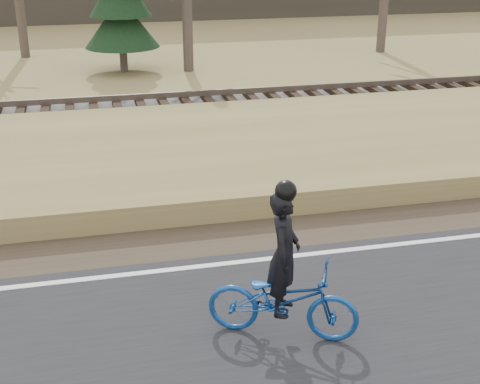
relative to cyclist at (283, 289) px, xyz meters
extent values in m
cube|color=#95814B|center=(5.22, 6.00, -0.49)|extent=(120.00, 5.00, 0.44)
cube|color=slate|center=(5.22, 9.80, -0.49)|extent=(120.00, 3.00, 0.45)
cube|color=black|center=(5.22, 9.80, -0.19)|extent=(120.00, 2.40, 0.14)
cube|color=brown|center=(5.22, 9.08, -0.05)|extent=(120.00, 0.07, 0.15)
cube|color=brown|center=(5.22, 10.52, -0.05)|extent=(120.00, 0.07, 0.15)
imported|color=navy|center=(0.00, 0.00, -0.15)|extent=(1.99, 1.39, 0.99)
imported|color=black|center=(0.00, 0.00, 0.49)|extent=(0.58, 0.68, 1.58)
sphere|color=black|center=(0.00, 0.00, 1.30)|extent=(0.26, 0.26, 0.26)
cylinder|color=#4E4139|center=(-0.73, 17.15, -0.13)|extent=(0.28, 0.28, 1.16)
cone|color=black|center=(-0.73, 17.15, 1.00)|extent=(2.60, 2.60, 1.69)
camera|label=1|loc=(-2.17, -6.86, 4.17)|focal=50.00mm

